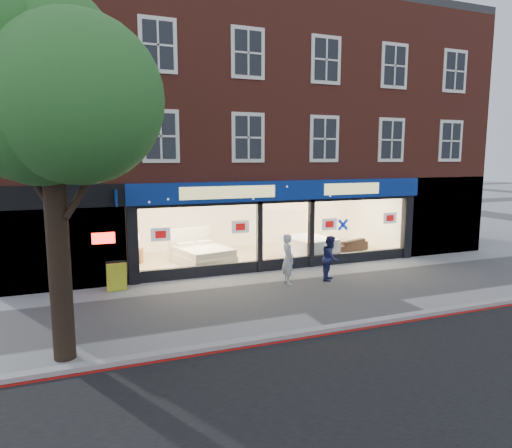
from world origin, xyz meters
TOP-DOWN VIEW (x-y plane):
  - ground at (0.00, 0.00)m, footprint 120.00×120.00m
  - kerb_line at (0.00, -3.10)m, footprint 60.00×0.10m
  - kerb_stone at (0.00, -2.90)m, footprint 60.00×0.25m
  - showroom_floor at (0.00, 5.25)m, footprint 11.00×4.50m
  - building at (-0.02, 6.93)m, footprint 19.00×8.26m
  - street_tree at (-7.57, -2.20)m, footprint 4.00×3.20m
  - display_bed at (-2.76, 4.66)m, footprint 2.28×2.57m
  - bedside_table at (-5.10, 5.67)m, footprint 0.57×0.57m
  - mattress_stack at (1.60, 4.22)m, footprint 1.88×2.24m
  - sofa at (3.70, 4.55)m, footprint 1.99×1.32m
  - a_board at (-6.09, 2.38)m, footprint 0.63×0.42m
  - pedestrian_grey at (-0.78, 1.22)m, footprint 0.43×0.62m
  - pedestrian_blue at (0.76, 1.10)m, footprint 0.92×0.94m

SIDE VIEW (x-z plane):
  - ground at x=0.00m, z-range 0.00..0.00m
  - kerb_line at x=0.00m, z-range 0.00..0.01m
  - showroom_floor at x=0.00m, z-range 0.00..0.10m
  - kerb_stone at x=0.00m, z-range 0.00..0.12m
  - sofa at x=3.70m, z-range 0.10..0.64m
  - bedside_table at x=-5.10m, z-range 0.10..0.65m
  - display_bed at x=-2.76m, z-range -0.18..1.07m
  - a_board at x=-6.09m, z-range 0.00..0.94m
  - mattress_stack at x=1.60m, z-range 0.10..0.89m
  - pedestrian_blue at x=0.76m, z-range 0.00..1.52m
  - pedestrian_grey at x=-0.78m, z-range 0.00..1.65m
  - street_tree at x=-7.57m, z-range 1.64..8.24m
  - building at x=-0.02m, z-range 1.52..11.82m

